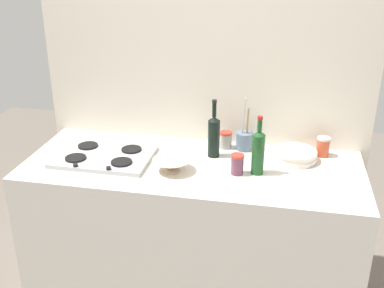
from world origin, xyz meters
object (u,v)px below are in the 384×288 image
(condiment_jar_rear, at_px, (323,147))
(condiment_jar_spare, at_px, (237,164))
(condiment_jar_front, at_px, (226,140))
(wine_bottle_leftmost, at_px, (258,151))
(mixing_bowl, at_px, (172,165))
(wine_bottle_mid_left, at_px, (214,135))
(utensil_crock, at_px, (244,140))
(plate_stack, at_px, (295,155))
(stovetop_hob, at_px, (104,156))

(condiment_jar_rear, distance_m, condiment_jar_spare, 0.54)
(condiment_jar_front, xyz_separation_m, condiment_jar_spare, (0.10, -0.32, 0.01))
(condiment_jar_rear, bearing_deg, condiment_jar_spare, -144.52)
(condiment_jar_spare, bearing_deg, condiment_jar_front, 107.73)
(wine_bottle_leftmost, distance_m, mixing_bowl, 0.45)
(wine_bottle_mid_left, relative_size, utensil_crock, 1.05)
(plate_stack, bearing_deg, stovetop_hob, -169.73)
(wine_bottle_mid_left, distance_m, condiment_jar_front, 0.16)
(wine_bottle_mid_left, bearing_deg, condiment_jar_front, 68.28)
(mixing_bowl, distance_m, condiment_jar_spare, 0.34)
(utensil_crock, bearing_deg, condiment_jar_rear, -0.18)
(utensil_crock, relative_size, condiment_jar_front, 3.21)
(wine_bottle_mid_left, distance_m, mixing_bowl, 0.30)
(stovetop_hob, height_order, condiment_jar_spare, condiment_jar_spare)
(wine_bottle_leftmost, height_order, condiment_jar_rear, wine_bottle_leftmost)
(utensil_crock, xyz_separation_m, condiment_jar_front, (-0.11, 0.00, -0.01))
(condiment_jar_spare, bearing_deg, mixing_bowl, -174.14)
(wine_bottle_leftmost, bearing_deg, mixing_bowl, -171.91)
(condiment_jar_front, bearing_deg, mixing_bowl, -123.69)
(wine_bottle_mid_left, distance_m, condiment_jar_rear, 0.61)
(condiment_jar_spare, bearing_deg, condiment_jar_rear, 35.48)
(stovetop_hob, bearing_deg, utensil_crock, 20.40)
(wine_bottle_leftmost, bearing_deg, stovetop_hob, 179.19)
(stovetop_hob, relative_size, condiment_jar_rear, 4.75)
(utensil_crock, bearing_deg, condiment_jar_spare, -91.09)
(stovetop_hob, distance_m, wine_bottle_mid_left, 0.61)
(condiment_jar_spare, bearing_deg, plate_stack, 37.84)
(wine_bottle_mid_left, distance_m, condiment_jar_spare, 0.25)
(condiment_jar_rear, xyz_separation_m, condiment_jar_spare, (-0.44, -0.31, -0.00))
(stovetop_hob, xyz_separation_m, utensil_crock, (0.74, 0.27, 0.04))
(wine_bottle_mid_left, height_order, condiment_jar_rear, wine_bottle_mid_left)
(wine_bottle_leftmost, height_order, mixing_bowl, wine_bottle_leftmost)
(stovetop_hob, xyz_separation_m, plate_stack, (1.02, 0.18, 0.01))
(plate_stack, xyz_separation_m, utensil_crock, (-0.28, 0.09, 0.03))
(wine_bottle_leftmost, xyz_separation_m, condiment_jar_rear, (0.34, 0.29, -0.07))
(wine_bottle_mid_left, relative_size, condiment_jar_spare, 3.04)
(wine_bottle_mid_left, bearing_deg, stovetop_hob, -165.44)
(wine_bottle_leftmost, xyz_separation_m, condiment_jar_front, (-0.20, 0.29, -0.08))
(wine_bottle_leftmost, relative_size, utensil_crock, 1.00)
(condiment_jar_rear, bearing_deg, stovetop_hob, -166.86)
(plate_stack, bearing_deg, wine_bottle_leftmost, -133.87)
(stovetop_hob, height_order, condiment_jar_front, condiment_jar_front)
(stovetop_hob, distance_m, mixing_bowl, 0.40)
(plate_stack, relative_size, wine_bottle_mid_left, 0.75)
(plate_stack, height_order, condiment_jar_rear, condiment_jar_rear)
(wine_bottle_leftmost, distance_m, condiment_jar_spare, 0.12)
(utensil_crock, bearing_deg, plate_stack, -17.63)
(mixing_bowl, xyz_separation_m, condiment_jar_spare, (0.34, 0.03, 0.02))
(stovetop_hob, distance_m, condiment_jar_front, 0.69)
(condiment_jar_front, relative_size, condiment_jar_spare, 0.91)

